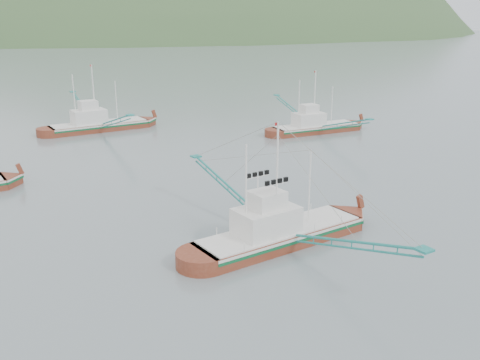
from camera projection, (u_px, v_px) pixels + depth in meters
ground at (279, 235)px, 43.78m from camera, size 1200.00×1200.00×0.00m
main_boat at (278, 226)px, 41.73m from camera, size 14.54×26.08×10.55m
bg_boat_far at (98, 121)px, 83.36m from camera, size 15.06×27.28×11.04m
bg_boat_right at (315, 123)px, 82.10m from camera, size 14.17×24.97×10.15m
headland_right at (215, 35)px, 513.75m from camera, size 684.00×432.00×306.00m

